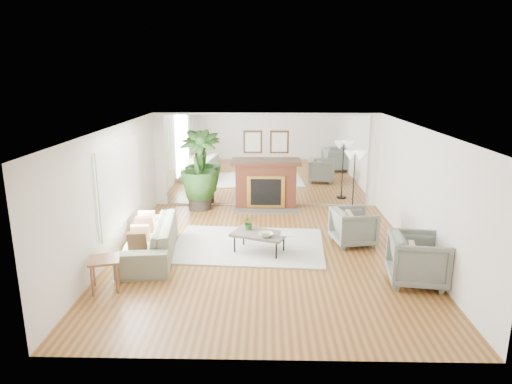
{
  "coord_description": "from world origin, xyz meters",
  "views": [
    {
      "loc": [
        0.01,
        -8.52,
        3.49
      ],
      "look_at": [
        -0.2,
        0.6,
        1.12
      ],
      "focal_mm": 32.0,
      "sensor_mm": 36.0,
      "label": 1
    }
  ],
  "objects_px": {
    "sofa": "(149,239)",
    "floor_lamp": "(355,161)",
    "fireplace": "(266,184)",
    "armchair_front": "(418,259)",
    "armchair_back": "(354,227)",
    "coffee_table": "(259,235)",
    "potted_ficus": "(199,168)",
    "side_table": "(104,264)"
  },
  "relations": [
    {
      "from": "armchair_front",
      "to": "potted_ficus",
      "type": "xyz_separation_m",
      "value": [
        -4.35,
        4.35,
        0.68
      ]
    },
    {
      "from": "armchair_back",
      "to": "floor_lamp",
      "type": "height_order",
      "value": "floor_lamp"
    },
    {
      "from": "sofa",
      "to": "armchair_back",
      "type": "height_order",
      "value": "armchair_back"
    },
    {
      "from": "fireplace",
      "to": "armchair_front",
      "type": "bearing_deg",
      "value": -60.01
    },
    {
      "from": "floor_lamp",
      "to": "armchair_back",
      "type": "bearing_deg",
      "value": -99.65
    },
    {
      "from": "coffee_table",
      "to": "side_table",
      "type": "bearing_deg",
      "value": -146.59
    },
    {
      "from": "sofa",
      "to": "side_table",
      "type": "relative_size",
      "value": 3.94
    },
    {
      "from": "fireplace",
      "to": "potted_ficus",
      "type": "distance_m",
      "value": 1.81
    },
    {
      "from": "armchair_back",
      "to": "side_table",
      "type": "relative_size",
      "value": 1.39
    },
    {
      "from": "fireplace",
      "to": "floor_lamp",
      "type": "xyz_separation_m",
      "value": [
        2.19,
        -0.66,
        0.75
      ]
    },
    {
      "from": "armchair_back",
      "to": "sofa",
      "type": "bearing_deg",
      "value": 89.15
    },
    {
      "from": "coffee_table",
      "to": "sofa",
      "type": "bearing_deg",
      "value": -175.15
    },
    {
      "from": "potted_ficus",
      "to": "floor_lamp",
      "type": "xyz_separation_m",
      "value": [
        3.94,
        -0.5,
        0.3
      ]
    },
    {
      "from": "armchair_back",
      "to": "potted_ficus",
      "type": "relative_size",
      "value": 0.4
    },
    {
      "from": "fireplace",
      "to": "armchair_back",
      "type": "xyz_separation_m",
      "value": [
        1.85,
        -2.67,
        -0.28
      ]
    },
    {
      "from": "armchair_front",
      "to": "armchair_back",
      "type": "bearing_deg",
      "value": 29.68
    },
    {
      "from": "fireplace",
      "to": "floor_lamp",
      "type": "bearing_deg",
      "value": -16.71
    },
    {
      "from": "armchair_back",
      "to": "fireplace",
      "type": "bearing_deg",
      "value": 23.83
    },
    {
      "from": "side_table",
      "to": "sofa",
      "type": "bearing_deg",
      "value": 76.17
    },
    {
      "from": "armchair_back",
      "to": "potted_ficus",
      "type": "distance_m",
      "value": 4.45
    },
    {
      "from": "coffee_table",
      "to": "floor_lamp",
      "type": "relative_size",
      "value": 0.73
    },
    {
      "from": "potted_ficus",
      "to": "floor_lamp",
      "type": "height_order",
      "value": "potted_ficus"
    },
    {
      "from": "coffee_table",
      "to": "armchair_front",
      "type": "relative_size",
      "value": 1.28
    },
    {
      "from": "fireplace",
      "to": "armchair_back",
      "type": "relative_size",
      "value": 2.44
    },
    {
      "from": "fireplace",
      "to": "side_table",
      "type": "distance_m",
      "value": 5.56
    },
    {
      "from": "fireplace",
      "to": "coffee_table",
      "type": "height_order",
      "value": "fireplace"
    },
    {
      "from": "fireplace",
      "to": "potted_ficus",
      "type": "relative_size",
      "value": 0.99
    },
    {
      "from": "floor_lamp",
      "to": "side_table",
      "type": "bearing_deg",
      "value": -138.88
    },
    {
      "from": "potted_ficus",
      "to": "fireplace",
      "type": "bearing_deg",
      "value": 5.19
    },
    {
      "from": "sofa",
      "to": "side_table",
      "type": "bearing_deg",
      "value": -20.61
    },
    {
      "from": "fireplace",
      "to": "sofa",
      "type": "height_order",
      "value": "fireplace"
    },
    {
      "from": "coffee_table",
      "to": "armchair_back",
      "type": "bearing_deg",
      "value": 15.52
    },
    {
      "from": "coffee_table",
      "to": "floor_lamp",
      "type": "distance_m",
      "value": 3.6
    },
    {
      "from": "sofa",
      "to": "fireplace",
      "type": "bearing_deg",
      "value": 139.34
    },
    {
      "from": "fireplace",
      "to": "coffee_table",
      "type": "distance_m",
      "value": 3.23
    },
    {
      "from": "armchair_front",
      "to": "potted_ficus",
      "type": "height_order",
      "value": "potted_ficus"
    },
    {
      "from": "armchair_back",
      "to": "coffee_table",
      "type": "bearing_deg",
      "value": 94.64
    },
    {
      "from": "coffee_table",
      "to": "floor_lamp",
      "type": "xyz_separation_m",
      "value": [
        2.32,
        2.56,
        1.02
      ]
    },
    {
      "from": "armchair_back",
      "to": "armchair_front",
      "type": "xyz_separation_m",
      "value": [
        0.75,
        -1.83,
        0.05
      ]
    },
    {
      "from": "sofa",
      "to": "floor_lamp",
      "type": "bearing_deg",
      "value": 114.72
    },
    {
      "from": "potted_ficus",
      "to": "coffee_table",
      "type": "bearing_deg",
      "value": -62.0
    },
    {
      "from": "sofa",
      "to": "floor_lamp",
      "type": "height_order",
      "value": "floor_lamp"
    }
  ]
}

